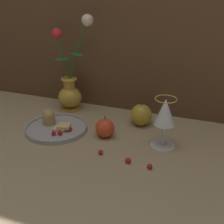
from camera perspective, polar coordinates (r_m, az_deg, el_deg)
name	(u,v)px	position (r m, az deg, el deg)	size (l,w,h in m)	color
ground_plane	(105,136)	(1.07, -1.28, -4.49)	(2.40, 2.40, 0.00)	#9E8966
vase	(70,86)	(1.25, -7.66, 4.80)	(0.17, 0.09, 0.38)	gold
plate_with_pastries	(55,126)	(1.12, -10.32, -2.54)	(0.22, 0.22, 0.07)	#A3A3A8
wine_glass	(165,114)	(0.98, 9.64, -0.41)	(0.08, 0.08, 0.16)	silver
apple_beside_vase	(141,115)	(1.13, 5.34, -0.53)	(0.08, 0.08, 0.09)	#B2932D
apple_near_glass	(106,128)	(1.05, -1.17, -2.91)	(0.06, 0.06, 0.08)	#D14223
berry_near_plate	(101,152)	(0.96, -2.08, -7.32)	(0.02, 0.02, 0.02)	#AD192D
berry_front_center	(128,160)	(0.92, 2.97, -8.84)	(0.02, 0.02, 0.02)	#AD192D
berry_by_glass_stem	(150,166)	(0.90, 6.90, -9.86)	(0.02, 0.02, 0.02)	#AD192D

